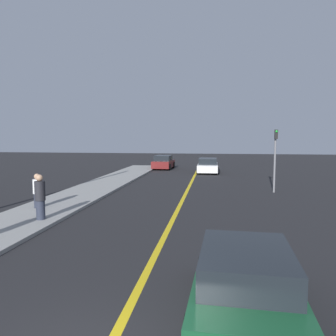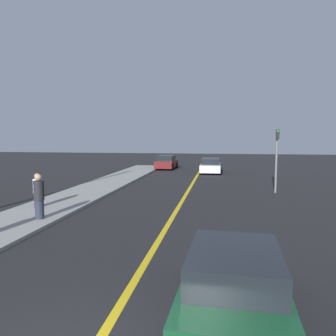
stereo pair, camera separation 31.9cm
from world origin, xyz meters
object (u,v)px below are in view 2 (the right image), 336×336
object	(u,v)px
car_near_right_lane	(234,284)
pedestrian_far_standing	(38,191)
car_ahead_center	(211,166)
traffic_light	(277,154)
pedestrian_mid_group	(39,197)
car_far_distant	(167,162)

from	to	relation	value
car_near_right_lane	pedestrian_far_standing	world-z (taller)	pedestrian_far_standing
car_ahead_center	traffic_light	size ratio (longest dim) A/B	1.12
car_near_right_lane	pedestrian_mid_group	bearing A→B (deg)	144.12
car_near_right_lane	car_ahead_center	distance (m)	24.52
traffic_light	car_ahead_center	bearing A→B (deg)	112.11
car_ahead_center	pedestrian_far_standing	xyz separation A→B (m)	(-7.38, -16.76, 0.25)
car_ahead_center	pedestrian_far_standing	distance (m)	18.32
car_ahead_center	pedestrian_far_standing	world-z (taller)	pedestrian_far_standing
car_ahead_center	pedestrian_mid_group	size ratio (longest dim) A/B	2.39
car_near_right_lane	car_far_distant	size ratio (longest dim) A/B	1.05
car_ahead_center	car_far_distant	distance (m)	5.43
pedestrian_far_standing	traffic_light	world-z (taller)	traffic_light
pedestrian_far_standing	traffic_light	xyz separation A→B (m)	(11.55, 6.48, 1.43)
car_ahead_center	car_far_distant	size ratio (longest dim) A/B	1.09
car_far_distant	traffic_light	distance (m)	15.90
pedestrian_mid_group	traffic_light	size ratio (longest dim) A/B	0.47
pedestrian_mid_group	traffic_light	xyz separation A→B (m)	(10.32, 8.44, 1.32)
car_far_distant	pedestrian_mid_group	world-z (taller)	pedestrian_mid_group
car_ahead_center	traffic_light	bearing A→B (deg)	-67.93
car_near_right_lane	pedestrian_far_standing	distance (m)	11.52
car_near_right_lane	pedestrian_mid_group	world-z (taller)	pedestrian_mid_group
car_near_right_lane	car_ahead_center	size ratio (longest dim) A/B	0.97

